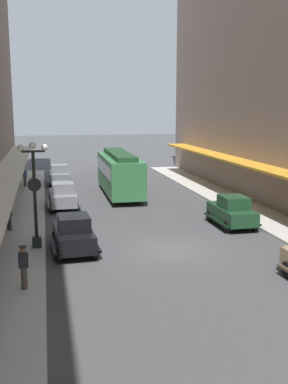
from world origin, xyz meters
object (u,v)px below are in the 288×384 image
Objects in this scene: streetcar at (119,172)px; fire_hydrant at (247,211)px; pedestrian_0 at (9,215)px; pedestrian_3 at (24,267)px; parked_car_0 at (74,233)px; parked_car_3 at (59,174)px; parked_car_1 at (63,195)px; lamp_post_with_clock at (35,190)px; pedestrian_5 at (25,177)px; pedestrian_2 at (15,180)px; parked_car_2 at (232,210)px.

fire_hydrant is at bearing -56.19° from streetcar.
pedestrian_0 is 8.89m from pedestrian_3.
parked_car_0 is 20.36m from parked_car_3.
parked_car_1 is 9.69m from lamp_post_with_clock.
pedestrian_5 is at bearing 88.83° from pedestrian_0.
parked_car_3 is 0.83× the size of lamp_post_with_clock.
parked_car_1 reaches higher than pedestrian_2.
pedestrian_0 is (-3.31, -16.18, 0.07)m from parked_car_3.
parked_car_3 is (-9.39, 17.45, 0.00)m from parked_car_2.
pedestrian_5 is at bearing 107.96° from parked_car_1.
pedestrian_5 is (-1.24, 18.24, -1.97)m from lamp_post_with_clock.
lamp_post_with_clock is 3.09× the size of pedestrian_0.
pedestrian_2 is (-2.01, 16.55, -2.00)m from lamp_post_with_clock.
parked_car_3 is at bearing 25.98° from pedestrian_5.
parked_car_1 is at bearing -63.14° from pedestrian_2.
pedestrian_0 is at bearing -87.95° from pedestrian_2.
parked_car_0 is 9.84m from parked_car_2.
streetcar is (4.63, 3.95, 0.96)m from parked_car_1.
fire_hydrant is at bearing -27.19° from parked_car_1.
pedestrian_2 is (-8.29, 3.27, -0.91)m from streetcar.
parked_car_1 is at bearing 152.81° from fire_hydrant.
pedestrian_3 is (-0.38, -5.28, -1.97)m from lamp_post_with_clock.
parked_car_1 and parked_car_2 have the same top height.
parked_car_3 reaches higher than fire_hydrant.
pedestrian_5 reaches higher than fire_hydrant.
parked_car_1 is 0.83× the size of lamp_post_with_clock.
lamp_post_with_clock reaches higher than parked_car_0.
parked_car_0 reaches higher than pedestrian_2.
streetcar reaches higher than pedestrian_5.
parked_car_3 is (0.12, 10.39, 0.00)m from parked_car_1.
fire_hydrant is at bearing 15.85° from lamp_post_with_clock.
parked_car_0 reaches higher than fire_hydrant.
parked_car_1 reaches higher than pedestrian_0.
parked_car_2 is 19.43m from pedestrian_2.
parked_car_2 is (9.40, 2.91, 0.00)m from parked_car_0.
pedestrian_3 is 23.54m from pedestrian_5.
pedestrian_2 is at bearing 94.26° from pedestrian_3.
parked_car_2 reaches higher than pedestrian_2.
pedestrian_0 is 14.72m from pedestrian_5.
parked_car_3 is 19.48m from fire_hydrant.
fire_hydrant is at bearing 34.14° from pedestrian_3.
lamp_post_with_clock reaches higher than streetcar.
streetcar reaches higher than parked_car_2.
streetcar is 8.96m from pedestrian_2.
pedestrian_0 is (-7.83, -9.75, -0.89)m from streetcar.
parked_car_1 is at bearing -90.66° from parked_car_3.
parked_car_2 is 2.13m from fire_hydrant.
parked_car_0 is 2.63× the size of pedestrian_2.
streetcar reaches higher than pedestrian_2.
pedestrian_5 is (-0.86, 23.53, 0.00)m from pedestrian_3.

